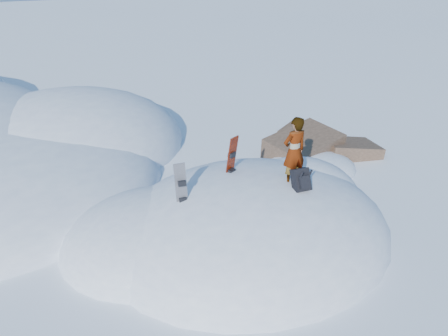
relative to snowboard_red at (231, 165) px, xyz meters
name	(u,v)px	position (x,y,z in m)	size (l,w,h in m)	color
ground	(250,235)	(0.19, -0.76, -1.62)	(120.00, 120.00, 0.00)	white
snow_mound	(239,232)	(0.02, -0.52, -1.62)	(8.00, 6.00, 3.00)	white
rock_outcrop	(312,160)	(3.91, 2.25, -1.60)	(4.68, 4.41, 1.68)	brown
snowboard_red	(231,165)	(0.00, 0.00, 0.00)	(0.37, 0.36, 1.51)	#BB2A0A
snowboard_dark	(182,193)	(-1.44, -0.62, -0.14)	(0.27, 0.26, 1.36)	black
backpack	(301,180)	(1.13, -1.35, 0.01)	(0.38, 0.51, 0.62)	black
gear_pile	(167,280)	(-2.15, -1.65, -1.52)	(0.79, 0.62, 0.21)	black
person	(294,151)	(1.13, -0.97, 0.56)	(0.60, 0.39, 1.64)	slate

